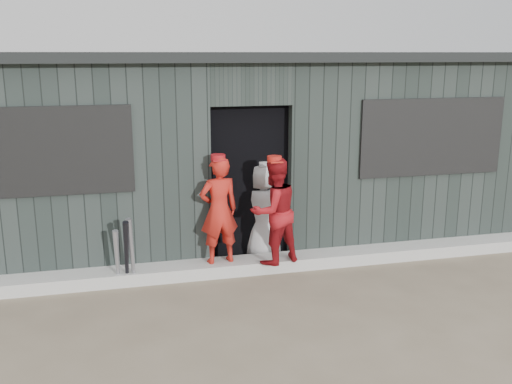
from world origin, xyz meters
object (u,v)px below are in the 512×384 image
object	(u,v)px
bat_mid	(132,252)
player_red_right	(274,211)
bat_right	(127,254)
player_red_left	(219,210)
dugout	(228,146)
bat_left	(117,258)
player_grey_back	(263,211)

from	to	relation	value
bat_mid	player_red_right	distance (m)	1.71
player_red_right	bat_right	bearing A→B (deg)	-18.53
player_red_left	dugout	bearing A→B (deg)	-113.83
bat_right	dugout	size ratio (longest dim) A/B	0.10
bat_left	player_grey_back	distance (m)	1.93
bat_mid	player_grey_back	distance (m)	1.77
player_red_right	dugout	bearing A→B (deg)	-103.62
bat_mid	dugout	distance (m)	2.51
dugout	player_red_right	bearing A→B (deg)	-84.28
bat_mid	player_red_right	world-z (taller)	player_red_right
player_red_left	player_grey_back	xyz separation A→B (m)	(0.64, 0.38, -0.16)
player_red_left	dugout	size ratio (longest dim) A/B	0.16
bat_left	player_red_left	bearing A→B (deg)	6.89
bat_left	player_red_left	distance (m)	1.29
bat_left	bat_right	size ratio (longest dim) A/B	0.82
bat_right	player_grey_back	distance (m)	1.84
bat_left	bat_right	distance (m)	0.13
bat_right	player_grey_back	bearing A→B (deg)	18.22
player_grey_back	dugout	distance (m)	1.47
player_red_left	dugout	world-z (taller)	dugout
bat_left	player_red_left	size ratio (longest dim) A/B	0.54
bat_right	player_red_right	bearing A→B (deg)	0.81
dugout	player_red_left	bearing A→B (deg)	-104.91
bat_left	player_red_left	world-z (taller)	player_red_left
bat_mid	player_red_left	size ratio (longest dim) A/B	0.64
player_grey_back	bat_right	bearing A→B (deg)	33.52
bat_left	bat_mid	bearing A→B (deg)	-2.47
bat_mid	dugout	world-z (taller)	dugout
bat_left	bat_mid	xyz separation A→B (m)	(0.16, -0.01, 0.06)
bat_right	player_grey_back	xyz separation A→B (m)	(1.73, 0.57, 0.22)
bat_left	dugout	xyz separation A→B (m)	(1.65, 1.82, 0.94)
bat_left	player_red_left	xyz separation A→B (m)	(1.20, 0.15, 0.45)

